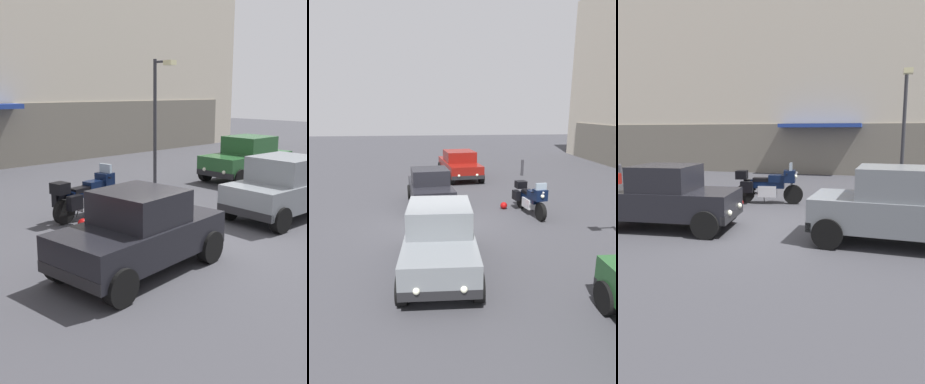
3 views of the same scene
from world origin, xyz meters
The scene contains 7 objects.
ground_plane centered at (0.00, 0.00, 0.00)m, with size 80.00×80.00×0.00m, color #38383D.
motorcycle centered at (-0.56, 3.40, 0.62)m, with size 2.26×0.91×1.36m.
helmet centered at (-1.25, 2.56, 0.14)m, with size 0.28×0.28×0.28m, color #990C0C.
car_hatchback_near centered at (3.45, -0.19, 0.81)m, with size 3.93×1.93×1.64m.
car_sedan_far centered at (-7.69, 1.43, 0.78)m, with size 4.70×2.34×1.56m.
car_compact_side centered at (-2.00, -0.35, 0.77)m, with size 3.59×2.02×1.56m.
bollard_curbside centered at (-7.78, 5.25, 0.53)m, with size 0.16×0.16×1.00m.
Camera 2 is at (10.85, -0.47, 3.85)m, focal length 30.18 mm.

